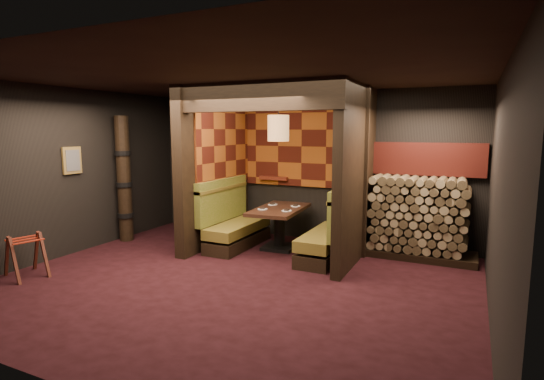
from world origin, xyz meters
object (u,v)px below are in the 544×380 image
Objects in this scene: dining_table at (279,221)px; firewood_stack at (423,218)px; totem_column at (124,180)px; booth_bench_left at (233,225)px; pendant_lamp at (278,128)px; luggage_rack at (26,254)px; booth_bench_right at (332,235)px.

dining_table is 2.45m from firewood_stack.
totem_column is 1.39× the size of firewood_stack.
booth_bench_left is 1.97m from pendant_lamp.
booth_bench_left is at bearing -171.60° from pendant_lamp.
firewood_stack is (2.39, 0.57, -1.48)m from pendant_lamp.
firewood_stack is at bearing 13.50° from pendant_lamp.
booth_bench_right is at bearing 35.98° from luggage_rack.
booth_bench_left is 2.23× the size of luggage_rack.
luggage_rack is (-2.75, -2.92, -0.18)m from dining_table.
totem_column is at bearing 95.15° from luggage_rack.
luggage_rack is 0.30× the size of totem_column.
totem_column is at bearing -166.81° from firewood_stack.
booth_bench_right is 1.08× the size of dining_table.
pendant_lamp reaches higher than luggage_rack.
dining_table is 2.06× the size of luggage_rack.
booth_bench_left is at bearing -168.36° from dining_table.
totem_column reaches higher than firewood_stack.
booth_bench_right is at bearing -9.69° from dining_table.
firewood_stack is (2.39, 0.52, 0.16)m from dining_table.
booth_bench_right is 2.05m from pendant_lamp.
totem_column is 5.50m from firewood_stack.
totem_column is (-2.09, -0.55, 0.79)m from booth_bench_left.
luggage_rack is at bearing -146.14° from firewood_stack.
firewood_stack is at bearing 27.35° from booth_bench_right.
booth_bench_left and booth_bench_right have the same top height.
firewood_stack reaches higher than dining_table.
booth_bench_left is 3.34m from luggage_rack.
booth_bench_right is 1.06m from dining_table.
pendant_lamp reaches higher than firewood_stack.
dining_table is at bearing 90.00° from pendant_lamp.
booth_bench_right is 1.76× the size of pendant_lamp.
firewood_stack is at bearing 12.17° from booth_bench_left.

